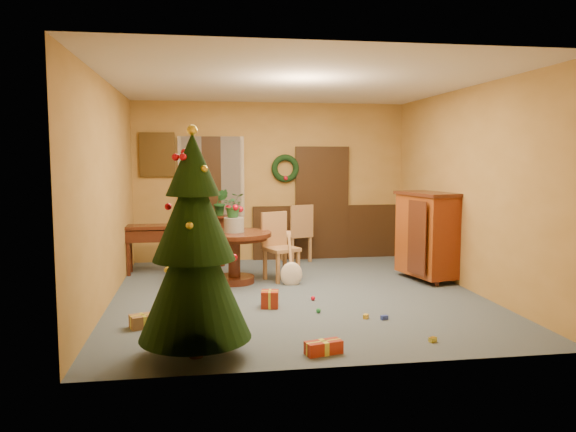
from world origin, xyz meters
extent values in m
plane|color=#394653|center=(0.00, 0.00, 0.00)|extent=(5.50, 5.50, 0.00)
plane|color=silver|center=(0.00, 0.00, 2.90)|extent=(5.50, 5.50, 0.00)
plane|color=olive|center=(0.00, 2.75, 1.45)|extent=(5.00, 0.00, 5.00)
plane|color=olive|center=(0.00, -2.75, 1.45)|extent=(5.00, 0.00, 5.00)
plane|color=olive|center=(-2.50, 0.00, 1.45)|extent=(0.00, 5.50, 5.50)
plane|color=olive|center=(2.50, 0.00, 1.45)|extent=(0.00, 5.50, 5.50)
cube|color=black|center=(1.05, 2.71, 0.50)|extent=(2.80, 0.06, 1.00)
cube|color=black|center=(0.95, 2.70, 1.05)|extent=(1.00, 0.08, 2.10)
cube|color=white|center=(0.95, 2.73, 1.00)|extent=(0.80, 0.03, 1.90)
cube|color=black|center=(-1.10, 2.70, 1.55)|extent=(1.05, 0.08, 1.45)
cube|color=white|center=(-1.10, 2.73, 1.55)|extent=(0.88, 0.03, 1.25)
cube|color=white|center=(-1.48, 2.65, 1.55)|extent=(0.42, 0.02, 1.45)
cube|color=white|center=(-0.72, 2.65, 1.55)|extent=(0.42, 0.02, 1.45)
torus|color=black|center=(0.25, 2.67, 1.70)|extent=(0.51, 0.11, 0.51)
cube|color=#4C3819|center=(-2.05, 2.71, 1.95)|extent=(0.62, 0.05, 0.78)
cube|color=gray|center=(-2.05, 2.74, 1.95)|extent=(0.48, 0.02, 0.62)
cylinder|color=black|center=(-0.81, 0.85, 0.75)|extent=(1.13, 1.13, 0.06)
cylinder|color=black|center=(-0.81, 0.85, 0.69)|extent=(1.01, 1.01, 0.04)
cylinder|color=black|center=(-0.81, 0.85, 0.38)|extent=(0.18, 0.18, 0.63)
cylinder|color=black|center=(-0.81, 0.85, 0.05)|extent=(0.61, 0.61, 0.10)
cylinder|color=slate|center=(-0.81, 0.85, 0.89)|extent=(0.30, 0.30, 0.22)
imported|color=#1E4C23|center=(-0.81, 0.85, 1.18)|extent=(0.33, 0.29, 0.37)
cube|color=#9B6E3E|center=(-0.08, 0.92, 0.49)|extent=(0.61, 0.61, 0.05)
cube|color=#9B6E3E|center=(-0.17, 1.11, 0.78)|extent=(0.43, 0.23, 0.54)
cube|color=#9B6E3E|center=(0.01, 1.17, 0.23)|extent=(0.06, 0.06, 0.47)
cube|color=#9B6E3E|center=(-0.32, 1.01, 0.23)|extent=(0.06, 0.06, 0.47)
cube|color=#9B6E3E|center=(0.17, 0.83, 0.23)|extent=(0.06, 0.06, 0.47)
cube|color=#9B6E3E|center=(-0.17, 0.68, 0.23)|extent=(0.06, 0.06, 0.47)
cube|color=#9B6E3E|center=(0.42, 2.47, 0.49)|extent=(0.58, 0.58, 0.05)
cube|color=#9B6E3E|center=(0.49, 2.28, 0.78)|extent=(0.44, 0.19, 0.54)
cube|color=#9B6E3E|center=(0.31, 2.24, 0.23)|extent=(0.06, 0.06, 0.47)
cube|color=#9B6E3E|center=(0.66, 2.36, 0.23)|extent=(0.06, 0.06, 0.47)
cube|color=#9B6E3E|center=(0.19, 2.59, 0.23)|extent=(0.06, 0.06, 0.47)
cube|color=#9B6E3E|center=(0.54, 2.71, 0.23)|extent=(0.06, 0.06, 0.47)
cylinder|color=black|center=(-0.95, 2.21, 0.43)|extent=(0.11, 0.11, 0.87)
cylinder|color=black|center=(-0.95, 2.21, 0.88)|extent=(0.35, 0.35, 0.03)
imported|color=#19471E|center=(-0.95, 2.21, 1.12)|extent=(0.26, 0.22, 0.46)
cylinder|color=#382111|center=(-1.37, -2.29, 0.12)|extent=(0.14, 0.14, 0.23)
cone|color=black|center=(-1.37, -2.29, 0.82)|extent=(1.07, 1.07, 1.26)
cone|color=black|center=(-1.37, -2.29, 1.41)|extent=(0.78, 0.78, 0.92)
cone|color=black|center=(-1.37, -2.29, 1.84)|extent=(0.50, 0.50, 0.58)
sphere|color=yellow|center=(-1.37, -2.29, 2.15)|extent=(0.10, 0.10, 0.10)
cube|color=black|center=(-2.08, 1.78, 0.77)|extent=(0.90, 0.45, 0.05)
cube|color=black|center=(-2.08, 1.78, 0.63)|extent=(0.85, 0.41, 0.19)
cube|color=black|center=(-2.46, 1.78, 0.37)|extent=(0.06, 0.32, 0.74)
cube|color=black|center=(-1.70, 1.78, 0.37)|extent=(0.06, 0.32, 0.74)
cube|color=#551209|center=(2.15, 0.60, 0.70)|extent=(0.71, 1.09, 1.25)
cube|color=black|center=(2.15, 0.60, 1.34)|extent=(0.78, 1.16, 0.05)
cylinder|color=black|center=(2.15, 0.17, 0.05)|extent=(0.07, 0.07, 0.09)
cylinder|color=black|center=(2.15, 1.02, 0.05)|extent=(0.07, 0.07, 0.09)
cube|color=brown|center=(-1.96, -1.25, 0.07)|extent=(0.33, 0.28, 0.15)
cube|color=gold|center=(-1.96, -1.25, 0.07)|extent=(0.27, 0.12, 0.15)
cube|color=gold|center=(-1.96, -1.25, 0.07)|extent=(0.11, 0.20, 0.15)
cube|color=maroon|center=(-0.45, -0.63, 0.11)|extent=(0.25, 0.25, 0.21)
cube|color=gold|center=(-0.45, -0.63, 0.11)|extent=(0.22, 0.07, 0.22)
cube|color=gold|center=(-0.45, -0.63, 0.11)|extent=(0.07, 0.22, 0.22)
cube|color=brown|center=(-1.38, -1.66, 0.07)|extent=(0.30, 0.23, 0.14)
cube|color=gold|center=(-1.38, -1.66, 0.07)|extent=(0.27, 0.07, 0.15)
cube|color=gold|center=(-1.38, -1.66, 0.07)|extent=(0.07, 0.19, 0.15)
cube|color=maroon|center=(-0.14, -2.39, 0.06)|extent=(0.39, 0.23, 0.13)
cube|color=gold|center=(-0.14, -2.39, 0.06)|extent=(0.36, 0.11, 0.13)
cube|color=gold|center=(-0.14, -2.39, 0.06)|extent=(0.09, 0.16, 0.13)
cube|color=#223595|center=(0.82, -1.37, 0.03)|extent=(0.09, 0.07, 0.05)
sphere|color=#248640|center=(0.11, -0.98, 0.03)|extent=(0.06, 0.06, 0.06)
cube|color=gold|center=(0.61, -1.30, 0.03)|extent=(0.09, 0.09, 0.05)
sphere|color=red|center=(0.16, -0.38, 0.03)|extent=(0.06, 0.06, 0.06)
cube|color=yellow|center=(1.05, -2.22, 0.03)|extent=(0.09, 0.08, 0.05)
camera|label=1|loc=(-1.30, -7.56, 1.90)|focal=35.00mm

